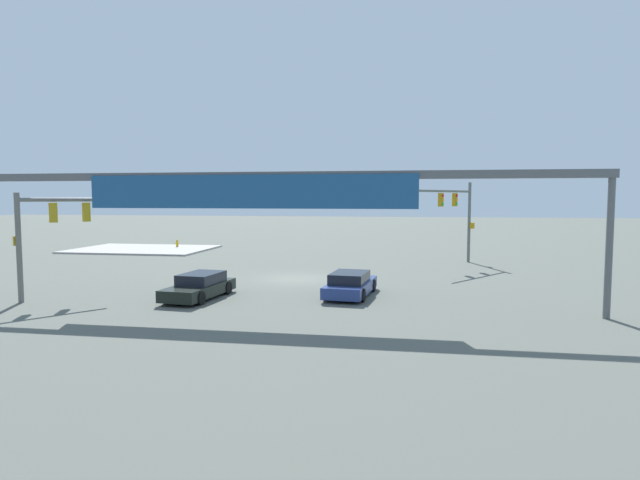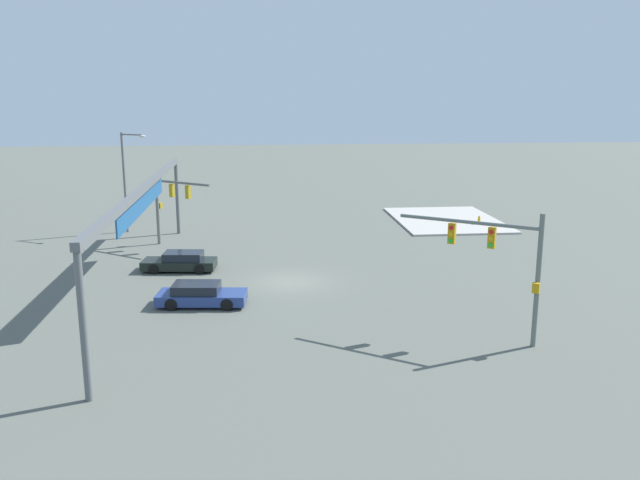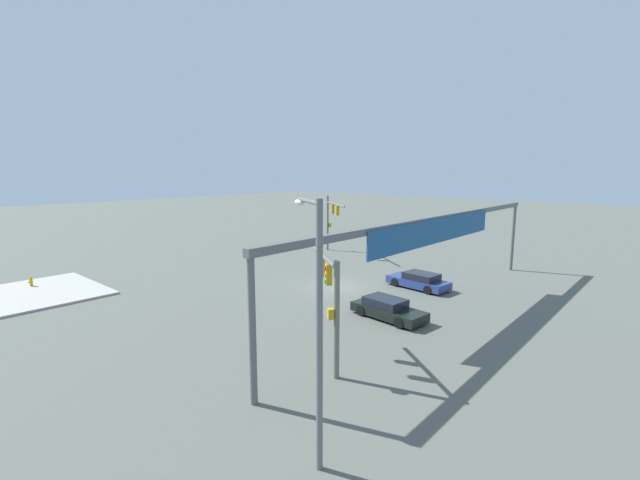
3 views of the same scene
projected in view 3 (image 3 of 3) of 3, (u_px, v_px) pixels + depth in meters
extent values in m
plane|color=#5A5E55|center=(335.00, 287.00, 32.32)|extent=(211.42, 211.42, 0.00)
cube|color=#B0ACA4|center=(0.00, 300.00, 28.87)|extent=(12.26, 8.85, 0.15)
cylinder|color=slate|center=(337.00, 321.00, 17.76)|extent=(0.25, 0.25, 5.10)
cylinder|color=slate|center=(324.00, 257.00, 19.86)|extent=(3.20, 4.18, 0.19)
cube|color=#B8981A|center=(329.00, 275.00, 18.99)|extent=(0.40, 0.41, 0.95)
cylinder|color=red|center=(325.00, 268.00, 18.91)|extent=(0.17, 0.20, 0.20)
cylinder|color=orange|center=(325.00, 275.00, 18.96)|extent=(0.17, 0.20, 0.20)
cylinder|color=green|center=(325.00, 281.00, 19.01)|extent=(0.17, 0.20, 0.20)
cube|color=#B8981A|center=(321.00, 267.00, 20.49)|extent=(0.40, 0.41, 0.95)
cylinder|color=red|center=(318.00, 261.00, 20.41)|extent=(0.17, 0.20, 0.20)
cylinder|color=orange|center=(318.00, 267.00, 20.45)|extent=(0.17, 0.20, 0.20)
cylinder|color=green|center=(318.00, 273.00, 20.50)|extent=(0.17, 0.20, 0.20)
cube|color=#B8981A|center=(331.00, 314.00, 17.66)|extent=(0.37, 0.38, 0.44)
cylinder|color=slate|center=(328.00, 223.00, 46.83)|extent=(0.22, 0.22, 6.02)
cylinder|color=slate|center=(335.00, 204.00, 43.33)|extent=(3.91, 5.39, 0.17)
cube|color=#BC8C10|center=(333.00, 209.00, 44.52)|extent=(0.40, 0.41, 0.95)
cylinder|color=red|center=(334.00, 206.00, 44.51)|extent=(0.16, 0.20, 0.20)
cylinder|color=orange|center=(334.00, 209.00, 44.56)|extent=(0.16, 0.20, 0.20)
cylinder|color=green|center=(334.00, 212.00, 44.61)|extent=(0.16, 0.20, 0.20)
cube|color=#BC8C10|center=(337.00, 211.00, 42.75)|extent=(0.40, 0.41, 0.95)
cylinder|color=red|center=(339.00, 208.00, 42.74)|extent=(0.16, 0.20, 0.20)
cylinder|color=orange|center=(339.00, 211.00, 42.78)|extent=(0.16, 0.20, 0.20)
cylinder|color=green|center=(339.00, 214.00, 42.83)|extent=(0.16, 0.20, 0.20)
cube|color=#BC8C10|center=(330.00, 225.00, 46.92)|extent=(0.37, 0.38, 0.44)
cylinder|color=slate|center=(319.00, 341.00, 12.01)|extent=(0.20, 0.20, 8.01)
cylinder|color=slate|center=(309.00, 201.00, 12.36)|extent=(1.18, 1.84, 0.12)
ellipsoid|color=silver|center=(300.00, 202.00, 13.36)|extent=(0.57, 0.67, 0.20)
cylinder|color=#595D60|center=(513.00, 239.00, 37.37)|extent=(0.28, 0.28, 5.65)
cylinder|color=#595D60|center=(252.00, 333.00, 15.71)|extent=(0.28, 0.28, 5.65)
cube|color=#595D60|center=(438.00, 219.00, 26.05)|extent=(29.72, 0.35, 0.35)
cube|color=#1D5184|center=(438.00, 231.00, 25.80)|extent=(14.88, 0.08, 1.48)
cube|color=navy|center=(418.00, 282.00, 31.97)|extent=(2.34, 4.84, 0.55)
cube|color=black|center=(421.00, 276.00, 31.68)|extent=(1.88, 2.59, 0.50)
cylinder|color=black|center=(395.00, 282.00, 32.46)|extent=(0.29, 0.66, 0.64)
cylinder|color=black|center=(409.00, 278.00, 33.62)|extent=(0.29, 0.66, 0.64)
cylinder|color=black|center=(428.00, 290.00, 30.35)|extent=(0.29, 0.66, 0.64)
cylinder|color=black|center=(441.00, 286.00, 31.52)|extent=(0.29, 0.66, 0.64)
cube|color=black|center=(389.00, 311.00, 25.38)|extent=(2.27, 4.75, 0.55)
cube|color=black|center=(385.00, 302.00, 25.49)|extent=(1.82, 2.54, 0.50)
cylinder|color=black|center=(417.00, 316.00, 24.92)|extent=(0.29, 0.66, 0.64)
cylinder|color=black|center=(399.00, 323.00, 23.80)|extent=(0.29, 0.66, 0.64)
cylinder|color=black|center=(379.00, 305.00, 26.99)|extent=(0.29, 0.66, 0.64)
cylinder|color=black|center=(361.00, 311.00, 25.87)|extent=(0.29, 0.66, 0.64)
cylinder|color=#C8990B|center=(31.00, 282.00, 32.00)|extent=(0.22, 0.22, 0.55)
sphere|color=gold|center=(31.00, 278.00, 31.95)|extent=(0.18, 0.18, 0.18)
cylinder|color=gold|center=(29.00, 282.00, 31.88)|extent=(0.12, 0.10, 0.10)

